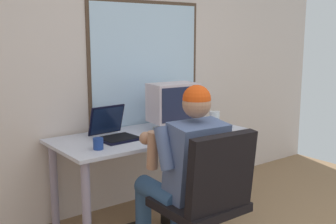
# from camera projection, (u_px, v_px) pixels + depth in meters

# --- Properties ---
(wall_rear) EXTENTS (5.22, 0.08, 2.62)m
(wall_rear) POSITION_uv_depth(u_px,v_px,m) (126.00, 62.00, 3.70)
(wall_rear) COLOR beige
(wall_rear) RESTS_ON ground
(desk) EXTENTS (1.61, 0.72, 0.73)m
(desk) POSITION_uv_depth(u_px,v_px,m) (150.00, 146.00, 3.48)
(desk) COLOR #94889F
(desk) RESTS_ON ground
(office_chair) EXTENTS (0.55, 0.59, 0.95)m
(office_chair) POSITION_uv_depth(u_px,v_px,m) (209.00, 193.00, 2.68)
(office_chair) COLOR black
(office_chair) RESTS_ON ground
(person_seated) EXTENTS (0.54, 0.77, 1.23)m
(person_seated) POSITION_uv_depth(u_px,v_px,m) (185.00, 168.00, 2.88)
(person_seated) COLOR #2F4E76
(person_seated) RESTS_ON ground
(crt_monitor) EXTENTS (0.43, 0.30, 0.40)m
(crt_monitor) POSITION_uv_depth(u_px,v_px,m) (173.00, 103.00, 3.56)
(crt_monitor) COLOR beige
(crt_monitor) RESTS_ON desk
(laptop) EXTENTS (0.32, 0.35, 0.25)m
(laptop) POSITION_uv_depth(u_px,v_px,m) (113.00, 130.00, 3.29)
(laptop) COLOR black
(laptop) RESTS_ON desk
(wine_glass) EXTENTS (0.09, 0.09, 0.15)m
(wine_glass) POSITION_uv_depth(u_px,v_px,m) (214.00, 117.00, 3.62)
(wine_glass) COLOR silver
(wine_glass) RESTS_ON desk
(desk_speaker) EXTENTS (0.08, 0.10, 0.20)m
(desk_speaker) POSITION_uv_depth(u_px,v_px,m) (192.00, 111.00, 3.90)
(desk_speaker) COLOR black
(desk_speaker) RESTS_ON desk
(coffee_mug) EXTENTS (0.07, 0.07, 0.08)m
(coffee_mug) POSITION_uv_depth(u_px,v_px,m) (98.00, 144.00, 2.97)
(coffee_mug) COLOR navy
(coffee_mug) RESTS_ON desk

